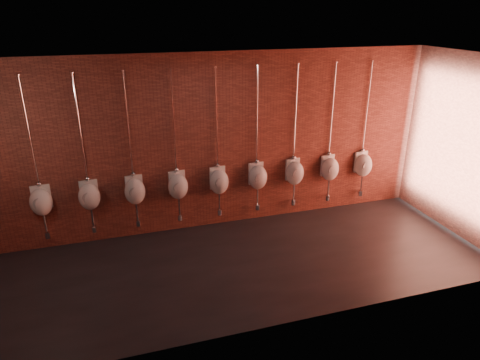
% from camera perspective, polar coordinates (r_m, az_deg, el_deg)
% --- Properties ---
extents(ground, '(8.50, 8.50, 0.00)m').
position_cam_1_polar(ground, '(7.03, -1.17, -11.40)').
color(ground, black).
rests_on(ground, ground).
extents(room_shell, '(8.54, 3.04, 3.22)m').
position_cam_1_polar(room_shell, '(6.15, -1.31, 4.42)').
color(room_shell, black).
rests_on(room_shell, ground).
extents(urinal_0, '(0.41, 0.37, 2.71)m').
position_cam_1_polar(urinal_0, '(7.72, -25.00, -2.57)').
color(urinal_0, silver).
rests_on(urinal_0, ground).
extents(urinal_1, '(0.41, 0.37, 2.71)m').
position_cam_1_polar(urinal_1, '(7.63, -19.46, -1.98)').
color(urinal_1, silver).
rests_on(urinal_1, ground).
extents(urinal_2, '(0.41, 0.37, 2.71)m').
position_cam_1_polar(urinal_2, '(7.62, -13.84, -1.36)').
color(urinal_2, silver).
rests_on(urinal_2, ground).
extents(urinal_3, '(0.41, 0.37, 2.71)m').
position_cam_1_polar(urinal_3, '(7.68, -8.27, -0.73)').
color(urinal_3, silver).
rests_on(urinal_3, ground).
extents(urinal_4, '(0.41, 0.37, 2.71)m').
position_cam_1_polar(urinal_4, '(7.81, -2.83, -0.11)').
color(urinal_4, silver).
rests_on(urinal_4, ground).
extents(urinal_5, '(0.41, 0.37, 2.71)m').
position_cam_1_polar(urinal_5, '(8.01, 2.38, 0.48)').
color(urinal_5, silver).
rests_on(urinal_5, ground).
extents(urinal_6, '(0.41, 0.37, 2.71)m').
position_cam_1_polar(urinal_6, '(8.28, 7.29, 1.04)').
color(urinal_6, silver).
rests_on(urinal_6, ground).
extents(urinal_7, '(0.41, 0.37, 2.71)m').
position_cam_1_polar(urinal_7, '(8.60, 11.88, 1.55)').
color(urinal_7, silver).
rests_on(urinal_7, ground).
extents(urinal_8, '(0.41, 0.37, 2.71)m').
position_cam_1_polar(urinal_8, '(8.97, 16.10, 2.01)').
color(urinal_8, silver).
rests_on(urinal_8, ground).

